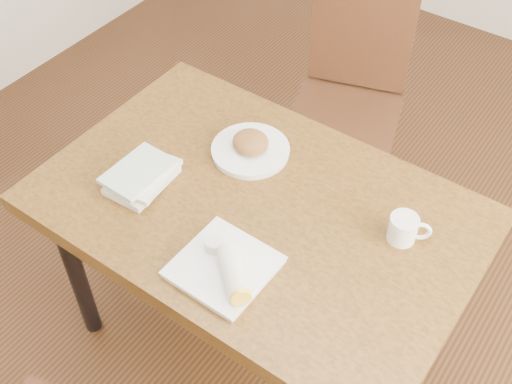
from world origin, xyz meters
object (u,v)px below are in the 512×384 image
Objects in this scene: book_stack at (142,176)px; plate_burrito at (227,268)px; plate_scone at (250,147)px; chair_far at (351,89)px; coffee_mug at (404,228)px; table at (256,222)px.

plate_burrito is at bearing -16.55° from book_stack.
plate_burrito is at bearing -61.74° from plate_scone.
chair_far reaches higher than plate_scone.
book_stack is at bearing -160.61° from coffee_mug.
chair_far is 8.30× the size of coffee_mug.
chair_far is (-0.16, 0.88, -0.12)m from table.
plate_scone reaches higher than book_stack.
coffee_mug is (0.54, -0.04, 0.02)m from plate_scone.
plate_scone is (0.02, -0.71, 0.23)m from chair_far.
plate_burrito is 0.43m from book_stack.
coffee_mug is 0.45× the size of plate_burrito.
plate_scone is at bearing -88.47° from chair_far.
coffee_mug is 0.51× the size of book_stack.
plate_burrito reaches higher than table.
coffee_mug is 0.50m from plate_burrito.
plate_scone is 2.15× the size of coffee_mug.
chair_far is 1.05m from book_stack.
chair_far reaches higher than coffee_mug.
table is at bearing 21.27° from book_stack.
coffee_mug is at bearing -53.04° from chair_far.
chair_far reaches higher than plate_burrito.
coffee_mug is at bearing -3.70° from plate_scone.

